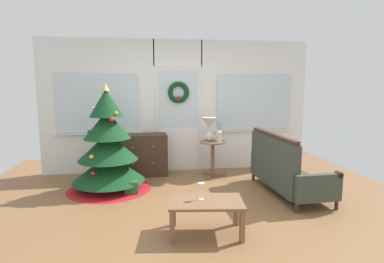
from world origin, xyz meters
name	(u,v)px	position (x,y,z in m)	size (l,w,h in m)	color
ground_plane	(194,209)	(0.00, 0.00, 0.00)	(6.76, 6.76, 0.00)	brown
back_wall_with_door	(178,106)	(0.00, 2.08, 1.28)	(5.20, 0.19, 2.55)	white
christmas_tree	(108,153)	(-1.25, 1.04, 0.61)	(1.36, 1.36, 1.72)	#4C331E
dresser_cabinet	(143,155)	(-0.71, 1.79, 0.39)	(0.92, 0.47, 0.78)	#3D281C
settee_sofa	(284,170)	(1.48, 0.43, 0.38)	(0.79, 1.67, 0.96)	#3D281C
side_table	(213,151)	(0.58, 1.50, 0.47)	(0.50, 0.48, 0.67)	brown
table_lamp	(209,126)	(0.52, 1.54, 0.95)	(0.28, 0.28, 0.44)	silver
flower_vase	(219,135)	(0.68, 1.44, 0.78)	(0.11, 0.10, 0.35)	beige
coffee_table	(206,205)	(0.02, -0.74, 0.34)	(0.90, 0.62, 0.40)	brown
wine_glass	(201,188)	(-0.03, -0.70, 0.54)	(0.08, 0.08, 0.20)	silver
gift_box	(132,187)	(-0.88, 0.76, 0.10)	(0.21, 0.19, 0.21)	#266633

